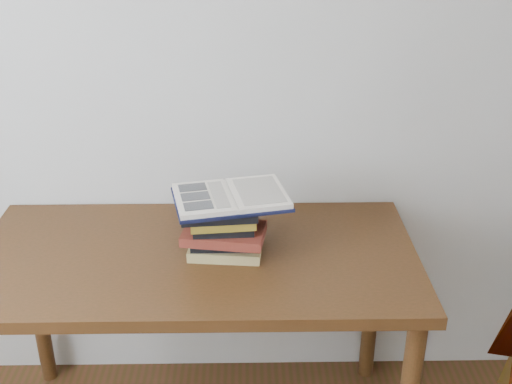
{
  "coord_description": "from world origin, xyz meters",
  "views": [
    {
      "loc": [
        0.25,
        -0.42,
        1.86
      ],
      "look_at": [
        0.28,
        1.39,
        0.99
      ],
      "focal_mm": 45.0,
      "sensor_mm": 36.0,
      "label": 1
    }
  ],
  "objects": [
    {
      "name": "desk",
      "position": [
        0.08,
        1.38,
        0.68
      ],
      "size": [
        1.44,
        0.72,
        0.77
      ],
      "color": "#482712",
      "rests_on": "ground"
    },
    {
      "name": "book_stack",
      "position": [
        0.17,
        1.38,
        0.86
      ],
      "size": [
        0.28,
        0.2,
        0.18
      ],
      "color": "#9D8D51",
      "rests_on": "desk"
    },
    {
      "name": "open_book",
      "position": [
        0.2,
        1.4,
        0.97
      ],
      "size": [
        0.4,
        0.31,
        0.03
      ],
      "rotation": [
        0.0,
        0.0,
        0.21
      ],
      "color": "black",
      "rests_on": "book_stack"
    }
  ]
}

